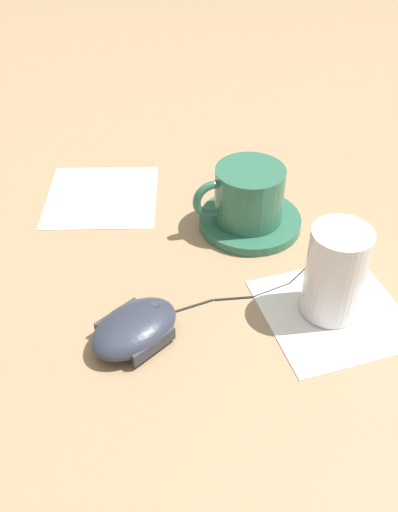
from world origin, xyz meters
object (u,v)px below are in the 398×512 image
Objects in this scene: saucer at (250,221)px; computer_mouse at (135,328)px; drinking_glass at (335,272)px; coffee_cup at (247,194)px.

saucer is 0.24m from computer_mouse.
drinking_glass reaches higher than computer_mouse.
drinking_glass is at bearing 96.71° from computer_mouse.
coffee_cup is at bearing -157.13° from drinking_glass.
coffee_cup is 1.11× the size of drinking_glass.
saucer is 0.18m from drinking_glass.
drinking_glass is at bearing 21.10° from saucer.
computer_mouse is 1.12× the size of drinking_glass.
coffee_cup reaches higher than saucer.
drinking_glass is at bearing 22.87° from coffee_cup.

